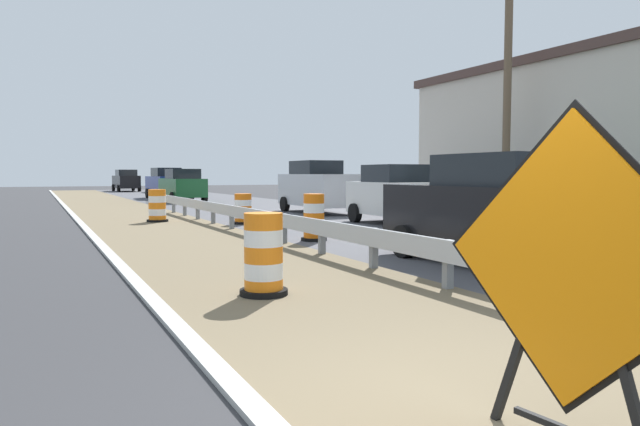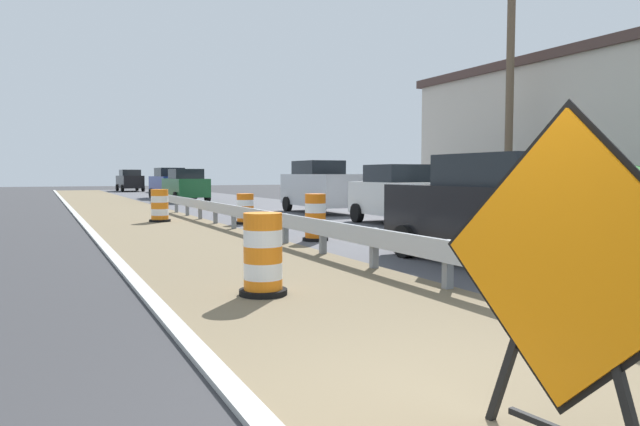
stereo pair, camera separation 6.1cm
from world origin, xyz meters
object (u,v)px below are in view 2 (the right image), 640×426
(car_lead_far_lane, at_px, (500,210))
(car_distant_a, at_px, (320,187))
(warning_sign_diamond, at_px, (564,271))
(car_trailing_far_lane, at_px, (169,183))
(traffic_barrel_close, at_px, (315,219))
(traffic_barrel_nearest, at_px, (263,258))
(traffic_barrel_mid, at_px, (245,210))
(car_lead_near_lane, at_px, (185,185))
(car_trailing_near_lane, at_px, (400,195))
(car_mid_far_lane, at_px, (169,181))
(traffic_barrel_far, at_px, (160,207))
(utility_pole_near, at_px, (510,78))
(car_distant_b, at_px, (130,180))

(car_lead_far_lane, height_order, car_distant_a, car_distant_a)
(warning_sign_diamond, bearing_deg, car_trailing_far_lane, -105.49)
(car_trailing_far_lane, bearing_deg, traffic_barrel_close, 174.54)
(traffic_barrel_nearest, height_order, traffic_barrel_mid, traffic_barrel_nearest)
(car_lead_near_lane, distance_m, car_lead_far_lane, 26.08)
(car_lead_far_lane, bearing_deg, car_trailing_near_lane, -21.84)
(traffic_barrel_mid, distance_m, car_lead_far_lane, 10.41)
(car_trailing_near_lane, bearing_deg, car_lead_far_lane, -19.31)
(traffic_barrel_nearest, distance_m, car_trailing_near_lane, 11.52)
(car_mid_far_lane, relative_size, car_trailing_far_lane, 0.87)
(car_distant_a, bearing_deg, car_trailing_near_lane, -1.15)
(traffic_barrel_far, distance_m, car_mid_far_lane, 33.04)
(traffic_barrel_mid, xyz_separation_m, utility_pole_near, (6.93, -4.55, 4.11))
(car_lead_far_lane, xyz_separation_m, car_mid_far_lane, (3.01, 44.75, -0.02))
(traffic_barrel_mid, distance_m, car_distant_b, 39.21)
(car_lead_far_lane, bearing_deg, traffic_barrel_far, 16.13)
(traffic_barrel_mid, bearing_deg, car_trailing_far_lane, 85.38)
(traffic_barrel_close, bearing_deg, traffic_barrel_mid, 90.07)
(car_distant_a, relative_size, utility_pole_near, 0.52)
(traffic_barrel_far, distance_m, car_distant_a, 7.14)
(car_trailing_far_lane, bearing_deg, car_lead_near_lane, 177.07)
(traffic_barrel_nearest, relative_size, utility_pole_near, 0.13)
(warning_sign_diamond, distance_m, car_lead_far_lane, 7.21)
(traffic_barrel_far, relative_size, car_mid_far_lane, 0.27)
(warning_sign_diamond, relative_size, traffic_barrel_close, 1.80)
(warning_sign_diamond, distance_m, car_mid_far_lane, 50.85)
(car_lead_far_lane, height_order, car_mid_far_lane, car_lead_far_lane)
(car_trailing_far_lane, xyz_separation_m, utility_pole_near, (5.22, -25.66, 3.53))
(warning_sign_diamond, relative_size, car_mid_far_lane, 0.51)
(warning_sign_diamond, xyz_separation_m, car_trailing_far_lane, (5.02, 36.95, -0.06))
(car_distant_a, bearing_deg, utility_pole_near, 15.78)
(traffic_barrel_nearest, height_order, car_trailing_near_lane, car_trailing_near_lane)
(utility_pole_near, bearing_deg, warning_sign_diamond, -132.23)
(car_trailing_far_lane, bearing_deg, traffic_barrel_nearest, 169.22)
(warning_sign_diamond, relative_size, car_trailing_far_lane, 0.44)
(traffic_barrel_nearest, bearing_deg, car_trailing_near_lane, 47.46)
(traffic_barrel_mid, distance_m, car_trailing_far_lane, 21.19)
(traffic_barrel_nearest, distance_m, utility_pole_near, 12.73)
(traffic_barrel_close, xyz_separation_m, car_lead_near_lane, (1.59, 21.15, 0.44))
(traffic_barrel_nearest, relative_size, car_distant_a, 0.24)
(car_distant_b, bearing_deg, car_lead_near_lane, 178.28)
(car_trailing_near_lane, bearing_deg, car_lead_near_lane, -169.02)
(warning_sign_diamond, bearing_deg, car_distant_a, -119.51)
(traffic_barrel_close, bearing_deg, car_mid_far_lane, 83.82)
(traffic_barrel_close, relative_size, car_lead_far_lane, 0.25)
(traffic_barrel_nearest, relative_size, traffic_barrel_close, 0.97)
(warning_sign_diamond, relative_size, utility_pole_near, 0.24)
(warning_sign_diamond, xyz_separation_m, utility_pole_near, (10.24, 11.29, 3.48))
(car_distant_a, xyz_separation_m, utility_pole_near, (2.39, -8.39, 3.46))
(car_lead_far_lane, bearing_deg, car_distant_a, -13.22)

